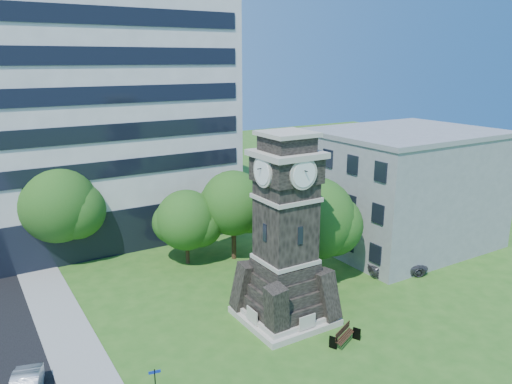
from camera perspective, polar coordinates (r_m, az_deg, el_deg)
ground at (r=30.72m, az=0.64°, el=-17.22°), size 160.00×160.00×0.00m
sidewalk at (r=31.84m, az=-19.93°, el=-16.89°), size 3.00×70.00×0.06m
clock_tower at (r=31.36m, az=3.37°, el=-5.76°), size 5.40×5.40×12.22m
office_tall at (r=49.05m, az=-19.37°, el=11.63°), size 26.20×15.11×28.60m
office_low at (r=46.59m, az=16.39°, el=0.48°), size 15.20×12.20×10.40m
car_east_lot at (r=41.19m, az=15.80°, el=-8.04°), size 5.28×4.01×1.33m
park_bench at (r=31.16m, az=10.07°, el=-15.82°), size 1.95×0.52×1.01m
tree_nw at (r=43.26m, az=-21.60°, el=-1.52°), size 6.93×6.30×8.23m
tree_nc at (r=40.87m, az=-7.88°, el=-3.37°), size 5.43×4.93×6.23m
tree_ne at (r=41.22m, az=-2.51°, el=-1.51°), size 5.93×5.39×7.59m
tree_east at (r=37.18m, az=6.67°, el=-3.27°), size 6.83×6.21×8.11m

